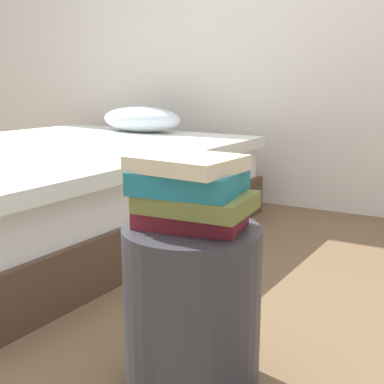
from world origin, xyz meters
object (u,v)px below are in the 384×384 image
at_px(book_cream, 187,163).
at_px(book_teal, 189,181).
at_px(book_olive, 197,202).
at_px(bed, 47,190).
at_px(book_maroon, 191,218).
at_px(side_table, 192,310).

bearing_deg(book_cream, book_teal, 106.37).
xyz_separation_m(book_olive, book_cream, (-0.02, -0.01, 0.09)).
relative_size(bed, book_cream, 8.77).
bearing_deg(book_maroon, side_table, -53.14).
height_order(side_table, book_maroon, book_maroon).
height_order(bed, book_maroon, bed).
xyz_separation_m(side_table, book_teal, (-0.01, 0.01, 0.33)).
height_order(book_maroon, book_teal, book_teal).
bearing_deg(bed, book_cream, -28.97).
distance_m(bed, book_teal, 1.53).
distance_m(book_teal, book_cream, 0.05).
xyz_separation_m(book_teal, book_cream, (0.00, -0.01, 0.05)).
bearing_deg(bed, book_teal, -28.58).
distance_m(bed, book_cream, 1.55).
bearing_deg(side_table, book_olive, 28.17).
bearing_deg(book_teal, side_table, -31.62).
height_order(side_table, book_teal, book_teal).
bearing_deg(book_teal, book_olive, -7.37).
bearing_deg(book_maroon, book_olive, -14.19).
bearing_deg(side_table, book_maroon, 136.43).
bearing_deg(book_olive, book_teal, 174.89).
relative_size(book_maroon, book_teal, 1.03).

